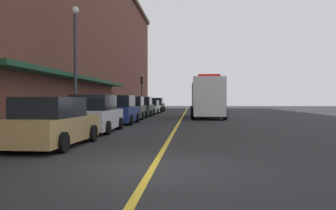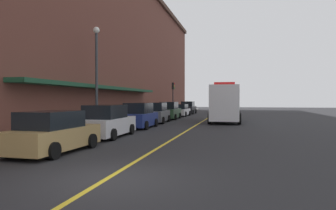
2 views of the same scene
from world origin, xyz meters
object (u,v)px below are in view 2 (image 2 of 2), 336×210
at_px(parked_car_6, 188,108).
at_px(parking_meter_2, 173,107).
at_px(parked_car_2, 139,116).
at_px(parked_car_5, 180,110).
at_px(traffic_light_near, 173,92).
at_px(parked_car_1, 107,122).
at_px(parking_meter_1, 167,108).
at_px(parked_car_4, 169,111).
at_px(parked_car_0, 54,133).
at_px(street_lamp_left, 97,67).
at_px(box_truck, 225,104).
at_px(parked_car_3, 157,113).
at_px(parking_meter_0, 87,118).

bearing_deg(parked_car_6, parking_meter_2, 163.56).
bearing_deg(parked_car_2, parked_car_5, -0.20).
bearing_deg(parking_meter_2, traffic_light_near, 2.14).
distance_m(parked_car_1, parking_meter_1, 21.66).
height_order(parked_car_4, parked_car_6, parked_car_4).
height_order(parked_car_0, parking_meter_1, parked_car_0).
distance_m(parked_car_4, parking_meter_2, 8.44).
xyz_separation_m(parked_car_4, street_lamp_left, (-1.99, -13.95, 3.52)).
height_order(box_truck, traffic_light_near, traffic_light_near).
bearing_deg(box_truck, parking_meter_2, -146.66).
bearing_deg(street_lamp_left, parking_meter_2, 88.46).
xyz_separation_m(box_truck, parking_meter_2, (-7.56, 11.08, -0.68)).
relative_size(parked_car_1, parked_car_2, 1.11).
relative_size(parked_car_0, parking_meter_2, 3.47).
bearing_deg(parked_car_4, parking_meter_2, 8.65).
xyz_separation_m(parked_car_3, street_lamp_left, (-1.98, -8.49, 3.53)).
bearing_deg(parked_car_1, parked_car_5, -0.99).
distance_m(parked_car_6, traffic_light_near, 5.36).
relative_size(parked_car_2, parked_car_6, 0.97).
xyz_separation_m(parked_car_0, parking_meter_1, (-1.49, 27.07, 0.26)).
height_order(parked_car_2, parked_car_3, parked_car_2).
relative_size(box_truck, traffic_light_near, 2.13).
xyz_separation_m(parked_car_1, box_truck, (6.13, 14.13, 0.88)).
xyz_separation_m(parked_car_5, parking_meter_1, (-1.43, -1.74, 0.33)).
bearing_deg(parked_car_2, parked_car_6, -0.20).
distance_m(parked_car_2, parked_car_5, 17.46).
bearing_deg(parking_meter_0, parked_car_2, 74.98).
distance_m(parked_car_2, parked_car_4, 10.99).
bearing_deg(parked_car_3, parking_meter_0, 170.66).
distance_m(parking_meter_1, traffic_light_near, 4.16).
height_order(parked_car_1, parked_car_2, parked_car_2).
distance_m(box_truck, parking_meter_1, 10.66).
height_order(parking_meter_1, parking_meter_2, same).
distance_m(parked_car_2, box_truck, 10.27).
bearing_deg(parked_car_0, box_truck, -15.42).
bearing_deg(traffic_light_near, parked_car_1, -86.89).
distance_m(parked_car_1, parked_car_2, 5.90).
xyz_separation_m(parked_car_4, parked_car_6, (0.01, 12.98, -0.02)).
distance_m(parked_car_5, box_truck, 11.13).
distance_m(parked_car_6, box_truck, 16.92).
distance_m(street_lamp_left, traffic_light_near, 22.32).
relative_size(parked_car_0, parked_car_6, 1.01).
xyz_separation_m(parked_car_0, parked_car_3, (-0.11, 16.89, 0.07)).
bearing_deg(parking_meter_0, parking_meter_2, 90.00).
height_order(parked_car_2, parked_car_4, parked_car_2).
xyz_separation_m(parked_car_1, parking_meter_0, (-1.43, 0.38, 0.20)).
bearing_deg(parked_car_1, parked_car_0, 179.60).
xyz_separation_m(parked_car_1, traffic_light_near, (-1.37, 25.21, 2.29)).
bearing_deg(parked_car_6, box_truck, -158.24).
relative_size(parked_car_5, parking_meter_2, 3.69).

